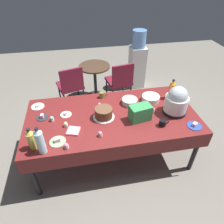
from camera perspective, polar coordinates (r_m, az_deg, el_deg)
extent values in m
plane|color=slate|center=(3.10, 0.00, -11.73)|extent=(9.00, 9.00, 0.00)
cube|color=maroon|center=(2.59, 0.00, -1.22)|extent=(2.20, 1.10, 0.04)
cylinder|color=black|center=(2.59, -21.69, -16.84)|extent=(0.06, 0.06, 0.71)
cylinder|color=black|center=(2.87, 22.73, -10.45)|extent=(0.06, 0.06, 0.71)
cylinder|color=black|center=(3.23, -19.75, -3.21)|extent=(0.06, 0.06, 0.71)
cylinder|color=black|center=(3.45, 15.40, 0.83)|extent=(0.06, 0.06, 0.71)
cube|color=maroon|center=(2.28, 2.57, -11.94)|extent=(2.20, 0.01, 0.18)
cube|color=maroon|center=(3.08, -1.86, 3.51)|extent=(2.20, 0.01, 0.18)
cylinder|color=silver|center=(2.54, -2.38, -1.43)|extent=(0.27, 0.27, 0.01)
cylinder|color=brown|center=(2.49, -2.42, -0.26)|extent=(0.22, 0.22, 0.12)
cylinder|color=brown|center=(2.45, -2.46, 0.90)|extent=(0.22, 0.22, 0.01)
cylinder|color=black|center=(2.73, 17.38, 0.29)|extent=(0.30, 0.30, 0.04)
cylinder|color=white|center=(2.66, 17.86, 2.33)|extent=(0.29, 0.29, 0.20)
sphere|color=#B2BCC1|center=(2.60, 18.35, 4.43)|extent=(0.25, 0.25, 0.25)
cylinder|color=#B2C6BC|center=(2.77, 5.08, 3.10)|extent=(0.22, 0.22, 0.07)
cylinder|color=silver|center=(2.86, 11.03, 3.84)|extent=(0.25, 0.25, 0.08)
cylinder|color=beige|center=(2.64, -13.08, -0.73)|extent=(0.14, 0.14, 0.01)
cube|color=beige|center=(2.63, -13.15, -0.36)|extent=(0.06, 0.06, 0.04)
cylinder|color=#2D2D33|center=(2.68, -19.35, -1.50)|extent=(0.15, 0.15, 0.01)
cube|color=beige|center=(2.66, -19.46, -1.07)|extent=(0.04, 0.06, 0.04)
cylinder|color=#2D4CB2|center=(2.61, 22.57, -3.67)|extent=(0.17, 0.17, 0.01)
cube|color=beige|center=(2.59, 22.69, -3.29)|extent=(0.07, 0.07, 0.04)
cylinder|color=#8CA87F|center=(2.30, -15.32, -8.20)|extent=(0.18, 0.18, 0.01)
cube|color=beige|center=(2.28, -15.43, -7.72)|extent=(0.07, 0.05, 0.05)
cylinder|color=white|center=(2.90, -20.54, 1.48)|extent=(0.18, 0.18, 0.01)
cube|color=white|center=(2.89, -20.63, 1.80)|extent=(0.05, 0.06, 0.03)
cylinder|color=beige|center=(2.46, -13.12, -3.79)|extent=(0.05, 0.05, 0.03)
sphere|color=beige|center=(2.44, -13.22, -3.28)|extent=(0.05, 0.05, 0.05)
cylinder|color=beige|center=(2.58, -16.82, -2.19)|extent=(0.05, 0.05, 0.03)
sphere|color=#6BC6B2|center=(2.57, -16.94, -1.70)|extent=(0.05, 0.05, 0.05)
cylinder|color=beige|center=(2.20, -12.89, -9.82)|extent=(0.05, 0.05, 0.03)
sphere|color=pink|center=(2.18, -12.99, -9.31)|extent=(0.05, 0.05, 0.05)
cylinder|color=beige|center=(2.67, 11.65, 0.28)|extent=(0.05, 0.05, 0.03)
sphere|color=pink|center=(2.65, 11.72, 0.77)|extent=(0.05, 0.05, 0.05)
cylinder|color=beige|center=(2.28, -3.39, -6.66)|extent=(0.05, 0.05, 0.03)
sphere|color=pink|center=(2.26, -3.42, -6.14)|extent=(0.05, 0.05, 0.05)
cylinder|color=beige|center=(2.71, -3.59, 1.71)|extent=(0.05, 0.05, 0.03)
sphere|color=pink|center=(2.69, -3.62, 2.20)|extent=(0.05, 0.05, 0.05)
cylinder|color=silver|center=(2.15, -19.80, -8.29)|extent=(0.09, 0.09, 0.27)
cone|color=silver|center=(2.05, -20.74, -5.17)|extent=(0.08, 0.08, 0.05)
cylinder|color=black|center=(2.03, -20.95, -4.47)|extent=(0.04, 0.04, 0.02)
cylinder|color=orange|center=(2.95, 16.68, 5.77)|extent=(0.08, 0.08, 0.23)
cone|color=orange|center=(2.89, 17.18, 8.10)|extent=(0.07, 0.07, 0.05)
cylinder|color=black|center=(2.87, 17.31, 8.69)|extent=(0.04, 0.04, 0.02)
cylinder|color=gold|center=(2.25, -22.03, -7.70)|extent=(0.09, 0.09, 0.21)
cone|color=gold|center=(2.17, -22.82, -5.30)|extent=(0.08, 0.08, 0.05)
cylinder|color=black|center=(2.15, -23.04, -4.63)|extent=(0.04, 0.04, 0.02)
cylinder|color=black|center=(2.47, 14.30, -3.04)|extent=(0.08, 0.08, 0.08)
torus|color=black|center=(2.49, 15.45, -2.81)|extent=(0.05, 0.01, 0.05)
cylinder|color=olive|center=(2.88, -2.93, 4.91)|extent=(0.07, 0.07, 0.09)
torus|color=olive|center=(2.89, -1.98, 5.08)|extent=(0.05, 0.01, 0.05)
cube|color=#338C4C|center=(2.47, 8.08, -0.22)|extent=(0.29, 0.21, 0.20)
cube|color=pink|center=(2.37, -11.02, -5.36)|extent=(0.18, 0.18, 0.02)
cube|color=maroon|center=(3.92, -11.93, 7.48)|extent=(0.54, 0.54, 0.05)
cube|color=maroon|center=(3.64, -11.46, 9.12)|extent=(0.41, 0.15, 0.40)
cylinder|color=black|center=(4.23, -9.84, 6.65)|extent=(0.04, 0.04, 0.40)
cylinder|color=black|center=(4.16, -14.80, 5.31)|extent=(0.04, 0.04, 0.40)
cylinder|color=black|center=(3.92, -8.06, 4.10)|extent=(0.04, 0.04, 0.40)
cylinder|color=black|center=(3.85, -13.36, 2.61)|extent=(0.04, 0.04, 0.40)
cube|color=maroon|center=(3.99, 1.90, 8.90)|extent=(0.51, 0.51, 0.05)
cube|color=maroon|center=(3.72, 3.15, 10.52)|extent=(0.42, 0.11, 0.40)
cylinder|color=black|center=(4.32, 3.25, 7.87)|extent=(0.03, 0.03, 0.40)
cylinder|color=black|center=(4.20, -1.57, 6.96)|extent=(0.03, 0.03, 0.40)
cylinder|color=black|center=(4.02, 5.37, 5.30)|extent=(0.03, 0.03, 0.40)
cylinder|color=black|center=(3.89, 0.29, 4.26)|extent=(0.03, 0.03, 0.40)
cylinder|color=#473323|center=(3.93, -5.08, 12.90)|extent=(0.60, 0.60, 0.03)
cylinder|color=black|center=(4.09, -4.81, 8.47)|extent=(0.06, 0.06, 0.67)
cylinder|color=black|center=(4.27, -4.57, 4.44)|extent=(0.44, 0.44, 0.02)
cube|color=silver|center=(4.51, 7.13, 12.61)|extent=(0.32, 0.32, 0.90)
cylinder|color=#6699D8|center=(4.28, 7.81, 20.12)|extent=(0.28, 0.28, 0.34)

